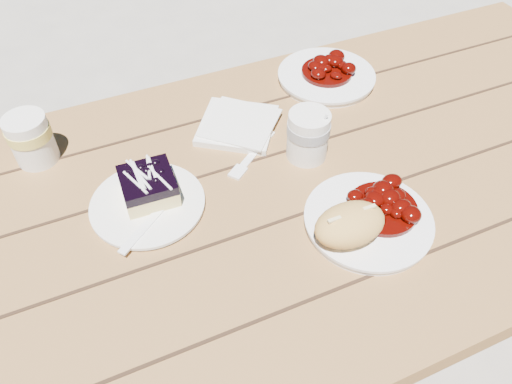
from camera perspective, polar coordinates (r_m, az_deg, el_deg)
name	(u,v)px	position (r m, az deg, el deg)	size (l,w,h in m)	color
ground	(240,372)	(1.55, -1.82, -19.85)	(60.00, 60.00, 0.00)	#9B958C
picnic_table	(234,253)	(1.03, -2.58, -7.00)	(2.00, 1.55, 0.75)	brown
main_plate	(368,221)	(0.89, 12.67, -3.24)	(0.22, 0.22, 0.02)	white
goulash_stew	(384,203)	(0.88, 14.42, -1.19)	(0.12, 0.12, 0.04)	#3E0502
bread_roll	(350,225)	(0.82, 10.66, -3.67)	(0.12, 0.08, 0.06)	tan
dessert_plate	(148,205)	(0.92, -12.26, -1.41)	(0.20, 0.20, 0.01)	white
blueberry_cake	(148,186)	(0.90, -12.21, 0.72)	(0.10, 0.10, 0.05)	#ECD781
fork_dessert	(144,227)	(0.87, -12.65, -3.96)	(0.03, 0.16, 0.01)	white
coffee_cup	(308,136)	(0.97, 5.96, 6.44)	(0.08, 0.08, 0.10)	white
napkin_stack	(237,125)	(1.05, -2.14, 7.63)	(0.15, 0.15, 0.01)	white
fork_table	(257,149)	(1.00, 0.13, 4.92)	(0.03, 0.16, 0.01)	white
second_plate	(326,77)	(1.20, 8.03, 12.92)	(0.22, 0.22, 0.02)	white
second_stew	(328,66)	(1.19, 8.18, 14.07)	(0.12, 0.12, 0.04)	#3E0502
second_cup	(31,139)	(1.04, -24.30, 5.51)	(0.08, 0.08, 0.10)	white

